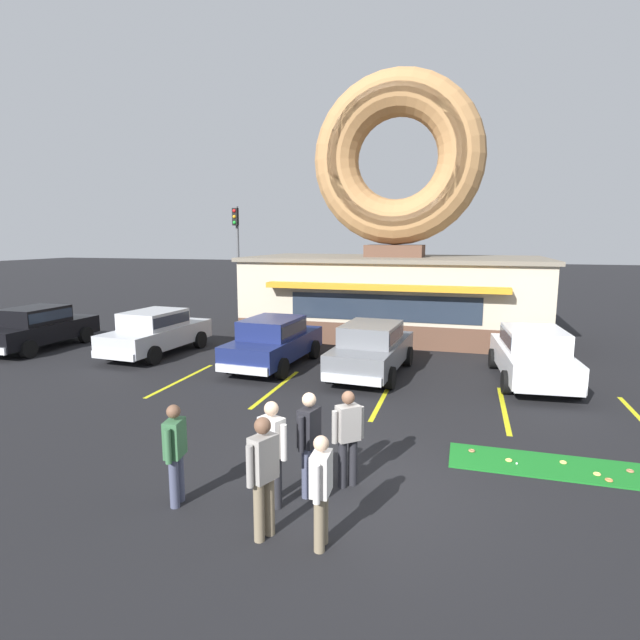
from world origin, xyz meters
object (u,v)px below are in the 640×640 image
(car_navy, at_px, (274,340))
(car_black, at_px, (38,326))
(car_grey, at_px, (372,347))
(pedestrian_crossing_woman, at_px, (348,434))
(pedestrian_leather_jacket_man, at_px, (309,439))
(traffic_light_pole, at_px, (237,246))
(pedestrian_blue_sweater_man, at_px, (272,449))
(pedestrian_hooded_kid, at_px, (263,471))
(golf_ball, at_px, (517,464))
(pedestrian_clipboard_woman, at_px, (175,450))
(car_white, at_px, (532,353))
(pedestrian_beanie_man, at_px, (321,487))
(car_silver, at_px, (156,330))
(trash_bin, at_px, (533,342))

(car_navy, relative_size, car_black, 1.02)
(car_grey, xyz_separation_m, pedestrian_crossing_woman, (0.89, -7.05, 0.05))
(car_grey, height_order, pedestrian_leather_jacket_man, pedestrian_leather_jacket_man)
(car_navy, height_order, traffic_light_pole, traffic_light_pole)
(pedestrian_blue_sweater_man, bearing_deg, car_navy, 111.34)
(car_black, relative_size, pedestrian_hooded_kid, 2.59)
(golf_ball, height_order, car_navy, car_navy)
(car_navy, bearing_deg, pedestrian_clipboard_woman, -78.66)
(golf_ball, bearing_deg, pedestrian_hooded_kid, -137.12)
(pedestrian_clipboard_woman, distance_m, traffic_light_pole, 19.82)
(golf_ball, xyz_separation_m, pedestrian_leather_jacket_man, (-3.37, -2.05, 0.92))
(car_white, bearing_deg, pedestrian_crossing_woman, -116.42)
(car_grey, relative_size, pedestrian_clipboard_woman, 2.85)
(car_grey, xyz_separation_m, pedestrian_blue_sweater_man, (-0.09, -7.99, 0.07))
(pedestrian_blue_sweater_man, relative_size, pedestrian_beanie_man, 1.07)
(car_grey, bearing_deg, pedestrian_blue_sweater_man, -90.65)
(golf_ball, relative_size, pedestrian_beanie_man, 0.03)
(car_black, bearing_deg, car_white, 1.45)
(car_silver, distance_m, car_white, 12.55)
(golf_ball, bearing_deg, traffic_light_pole, 130.13)
(car_grey, height_order, pedestrian_clipboard_woman, pedestrian_clipboard_woman)
(pedestrian_leather_jacket_man, relative_size, pedestrian_crossing_woman, 1.04)
(pedestrian_clipboard_woman, height_order, traffic_light_pole, traffic_light_pole)
(car_white, xyz_separation_m, car_grey, (-4.62, -0.46, 0.00))
(car_silver, relative_size, pedestrian_leather_jacket_man, 2.69)
(car_black, distance_m, pedestrian_beanie_man, 16.28)
(car_grey, distance_m, trash_bin, 6.42)
(pedestrian_blue_sweater_man, xyz_separation_m, pedestrian_leather_jacket_man, (0.45, 0.48, 0.02))
(pedestrian_leather_jacket_man, bearing_deg, traffic_light_pole, 118.72)
(car_grey, distance_m, pedestrian_leather_jacket_man, 7.52)
(pedestrian_crossing_woman, bearing_deg, golf_ball, 29.27)
(car_grey, height_order, pedestrian_crossing_woman, pedestrian_crossing_woman)
(car_black, bearing_deg, car_silver, 5.53)
(car_silver, relative_size, car_black, 1.02)
(pedestrian_hooded_kid, bearing_deg, pedestrian_crossing_woman, 66.16)
(pedestrian_leather_jacket_man, relative_size, pedestrian_beanie_man, 1.09)
(pedestrian_leather_jacket_man, height_order, pedestrian_clipboard_woman, pedestrian_leather_jacket_man)
(car_white, xyz_separation_m, car_navy, (-7.88, -0.36, 0.00))
(car_silver, xyz_separation_m, car_grey, (7.93, -0.49, 0.00))
(pedestrian_beanie_man, bearing_deg, car_navy, 115.19)
(car_navy, xyz_separation_m, pedestrian_leather_jacket_man, (3.62, -7.62, 0.10))
(golf_ball, bearing_deg, pedestrian_blue_sweater_man, -146.43)
(car_black, xyz_separation_m, pedestrian_blue_sweater_man, (12.66, -8.02, 0.07))
(car_white, distance_m, pedestrian_leather_jacket_man, 9.04)
(pedestrian_beanie_man, xyz_separation_m, traffic_light_pole, (-10.03, 18.55, 2.83))
(pedestrian_leather_jacket_man, xyz_separation_m, pedestrian_clipboard_woman, (-1.92, -0.85, -0.06))
(golf_ball, distance_m, pedestrian_leather_jacket_man, 4.05)
(car_black, xyz_separation_m, pedestrian_crossing_woman, (13.64, -7.07, 0.05))
(pedestrian_blue_sweater_man, bearing_deg, pedestrian_crossing_woman, 43.85)
(car_silver, height_order, car_white, same)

